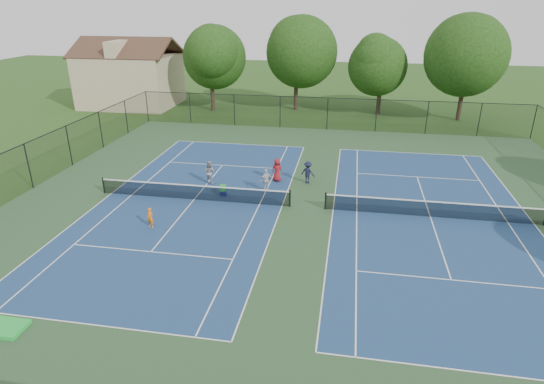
% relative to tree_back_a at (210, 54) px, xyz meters
% --- Properties ---
extents(ground, '(140.00, 140.00, 0.00)m').
position_rel_tree_back_a_xyz_m(ground, '(13.00, -24.00, -6.04)').
color(ground, '#234716').
rests_on(ground, ground).
extents(court_pad, '(36.00, 36.00, 0.01)m').
position_rel_tree_back_a_xyz_m(court_pad, '(13.00, -24.00, -6.03)').
color(court_pad, '#294828').
rests_on(court_pad, ground).
extents(tennis_court_left, '(12.00, 23.83, 1.07)m').
position_rel_tree_back_a_xyz_m(tennis_court_left, '(6.00, -24.00, -5.94)').
color(tennis_court_left, navy).
rests_on(tennis_court_left, ground).
extents(tennis_court_right, '(12.00, 23.83, 1.07)m').
position_rel_tree_back_a_xyz_m(tennis_court_right, '(20.00, -24.00, -5.94)').
color(tennis_court_right, navy).
rests_on(tennis_court_right, ground).
extents(perimeter_fence, '(36.08, 36.08, 3.02)m').
position_rel_tree_back_a_xyz_m(perimeter_fence, '(13.00, -24.00, -4.44)').
color(perimeter_fence, black).
rests_on(perimeter_fence, ground).
extents(tree_back_a, '(6.80, 6.80, 9.15)m').
position_rel_tree_back_a_xyz_m(tree_back_a, '(0.00, 0.00, 0.00)').
color(tree_back_a, '#2D2116').
rests_on(tree_back_a, ground).
extents(tree_back_b, '(7.60, 7.60, 10.03)m').
position_rel_tree_back_a_xyz_m(tree_back_b, '(9.00, 2.00, 0.56)').
color(tree_back_b, '#2D2116').
rests_on(tree_back_b, ground).
extents(tree_back_c, '(6.00, 6.00, 8.40)m').
position_rel_tree_back_a_xyz_m(tree_back_c, '(18.00, 1.00, -0.56)').
color(tree_back_c, '#2D2116').
rests_on(tree_back_c, ground).
extents(tree_back_d, '(7.80, 7.80, 10.37)m').
position_rel_tree_back_a_xyz_m(tree_back_d, '(26.00, 0.00, 0.79)').
color(tree_back_d, '#2D2116').
rests_on(tree_back_d, ground).
extents(clapboard_house, '(10.80, 8.10, 7.65)m').
position_rel_tree_back_a_xyz_m(clapboard_house, '(-10.00, 1.00, -2.95)').
color(clapboard_house, tan).
rests_on(clapboard_house, ground).
extents(child_player, '(0.47, 0.38, 1.12)m').
position_rel_tree_back_a_xyz_m(child_player, '(4.92, -27.91, -5.48)').
color(child_player, orange).
rests_on(child_player, ground).
extents(instructor, '(0.88, 0.76, 1.57)m').
position_rel_tree_back_a_xyz_m(instructor, '(6.14, -21.18, -5.25)').
color(instructor, gray).
rests_on(instructor, ground).
extents(bystander_a, '(0.93, 0.81, 1.50)m').
position_rel_tree_back_a_xyz_m(bystander_a, '(10.13, -21.89, -5.29)').
color(bystander_a, silver).
rests_on(bystander_a, ground).
extents(bystander_b, '(1.12, 0.88, 1.52)m').
position_rel_tree_back_a_xyz_m(bystander_b, '(12.61, -20.01, -5.28)').
color(bystander_b, '#171834').
rests_on(bystander_b, ground).
extents(bystander_c, '(0.87, 0.67, 1.58)m').
position_rel_tree_back_a_xyz_m(bystander_c, '(10.53, -20.01, -5.25)').
color(bystander_c, maroon).
rests_on(bystander_c, ground).
extents(ball_crate, '(0.45, 0.37, 0.33)m').
position_rel_tree_back_a_xyz_m(ball_crate, '(7.60, -23.05, -5.87)').
color(ball_crate, navy).
rests_on(ball_crate, ground).
extents(ball_hopper, '(0.41, 0.37, 0.38)m').
position_rel_tree_back_a_xyz_m(ball_hopper, '(7.60, -23.05, -5.52)').
color(ball_hopper, green).
rests_on(ball_hopper, ball_crate).
extents(green_tarp, '(1.82, 1.06, 0.16)m').
position_rel_tree_back_a_xyz_m(green_tarp, '(2.83, -36.68, -5.95)').
color(green_tarp, green).
rests_on(green_tarp, ground).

